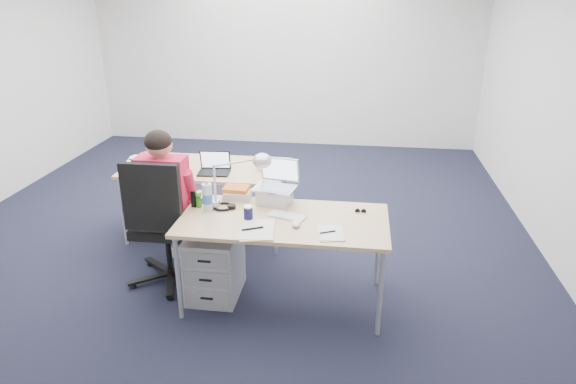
{
  "coord_description": "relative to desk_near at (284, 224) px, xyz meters",
  "views": [
    {
      "loc": [
        1.18,
        -4.57,
        2.38
      ],
      "look_at": [
        0.65,
        -0.78,
        0.85
      ],
      "focal_mm": 32.0,
      "sensor_mm": 36.0,
      "label": 1
    }
  ],
  "objects": [
    {
      "name": "floor",
      "position": [
        -0.65,
        1.03,
        -0.68
      ],
      "size": [
        7.0,
        7.0,
        0.0
      ],
      "primitive_type": "plane",
      "color": "black",
      "rests_on": "ground"
    },
    {
      "name": "room",
      "position": [
        -0.65,
        1.03,
        1.03
      ],
      "size": [
        6.02,
        7.02,
        2.8
      ],
      "color": "beige",
      "rests_on": "ground"
    },
    {
      "name": "desk_near",
      "position": [
        0.0,
        0.0,
        0.0
      ],
      "size": [
        1.6,
        0.8,
        0.73
      ],
      "color": "tan",
      "rests_on": "ground"
    },
    {
      "name": "desk_far",
      "position": [
        -0.94,
        1.11,
        0.0
      ],
      "size": [
        1.6,
        0.8,
        0.73
      ],
      "color": "tan",
      "rests_on": "ground"
    },
    {
      "name": "office_chair",
      "position": [
        -1.03,
        0.16,
        -0.36
      ],
      "size": [
        0.73,
        0.73,
        1.14
      ],
      "rotation": [
        0.0,
        0.0,
        0.01
      ],
      "color": "black",
      "rests_on": "ground"
    },
    {
      "name": "seated_person",
      "position": [
        -1.03,
        0.34,
        -0.01
      ],
      "size": [
        0.41,
        0.71,
        1.33
      ],
      "rotation": [
        0.0,
        0.0,
        -0.02
      ],
      "color": "#C41C40",
      "rests_on": "ground"
    },
    {
      "name": "drawer_pedestal_near",
      "position": [
        -0.57,
        0.02,
        -0.41
      ],
      "size": [
        0.4,
        0.5,
        0.55
      ],
      "primitive_type": "cube",
      "color": "#AFB2B4",
      "rests_on": "ground"
    },
    {
      "name": "drawer_pedestal_far",
      "position": [
        -1.54,
        1.12,
        -0.41
      ],
      "size": [
        0.4,
        0.5,
        0.55
      ],
      "primitive_type": "cube",
      "color": "#AFB2B4",
      "rests_on": "ground"
    },
    {
      "name": "silver_laptop",
      "position": [
        -0.12,
        0.3,
        0.22
      ],
      "size": [
        0.37,
        0.31,
        0.35
      ],
      "primitive_type": null,
      "rotation": [
        0.0,
        0.0,
        -0.17
      ],
      "color": "silver",
      "rests_on": "desk_near"
    },
    {
      "name": "wireless_keyboard",
      "position": [
        0.02,
        0.04,
        0.05
      ],
      "size": [
        0.31,
        0.2,
        0.01
      ],
      "primitive_type": "cube",
      "rotation": [
        0.0,
        0.0,
        -0.31
      ],
      "color": "white",
      "rests_on": "desk_near"
    },
    {
      "name": "computer_mouse",
      "position": [
        0.11,
        -0.12,
        0.07
      ],
      "size": [
        0.08,
        0.11,
        0.04
      ],
      "primitive_type": "ellipsoid",
      "rotation": [
        0.0,
        0.0,
        0.09
      ],
      "color": "white",
      "rests_on": "desk_near"
    },
    {
      "name": "headphones",
      "position": [
        -0.51,
        0.14,
        0.06
      ],
      "size": [
        0.22,
        0.17,
        0.03
      ],
      "primitive_type": null,
      "rotation": [
        0.0,
        0.0,
        -0.05
      ],
      "color": "black",
      "rests_on": "desk_near"
    },
    {
      "name": "can_koozie",
      "position": [
        -0.26,
        -0.06,
        0.1
      ],
      "size": [
        0.08,
        0.08,
        0.11
      ],
      "primitive_type": "cylinder",
      "rotation": [
        0.0,
        0.0,
        0.23
      ],
      "color": "#161542",
      "rests_on": "desk_near"
    },
    {
      "name": "water_bottle",
      "position": [
        -0.62,
        0.08,
        0.17
      ],
      "size": [
        0.09,
        0.09,
        0.26
      ],
      "primitive_type": "cylinder",
      "rotation": [
        0.0,
        0.0,
        0.2
      ],
      "color": "silver",
      "rests_on": "desk_near"
    },
    {
      "name": "bear_figurine",
      "position": [
        -0.71,
        0.13,
        0.11
      ],
      "size": [
        0.08,
        0.06,
        0.13
      ],
      "primitive_type": null,
      "rotation": [
        0.0,
        0.0,
        0.15
      ],
      "color": "#21771F",
      "rests_on": "desk_near"
    },
    {
      "name": "book_stack",
      "position": [
        -0.45,
        0.35,
        0.1
      ],
      "size": [
        0.25,
        0.2,
        0.1
      ],
      "primitive_type": "cube",
      "rotation": [
        0.0,
        0.0,
        0.17
      ],
      "color": "silver",
      "rests_on": "desk_near"
    },
    {
      "name": "cordless_phone",
      "position": [
        -0.75,
        0.12,
        0.11
      ],
      "size": [
        0.04,
        0.03,
        0.14
      ],
      "primitive_type": "cube",
      "rotation": [
        0.0,
        0.0,
        -0.12
      ],
      "color": "black",
      "rests_on": "desk_near"
    },
    {
      "name": "papers_left",
      "position": [
        -0.17,
        -0.24,
        0.05
      ],
      "size": [
        0.29,
        0.38,
        0.01
      ],
      "primitive_type": "cube",
      "rotation": [
        0.0,
        0.0,
        0.15
      ],
      "color": "#DAC77E",
      "rests_on": "desk_near"
    },
    {
      "name": "papers_right",
      "position": [
        0.37,
        -0.21,
        0.05
      ],
      "size": [
        0.22,
        0.28,
        0.01
      ],
      "primitive_type": "cube",
      "rotation": [
        0.0,
        0.0,
        0.15
      ],
      "color": "#DAC77E",
      "rests_on": "desk_near"
    },
    {
      "name": "sunglasses",
      "position": [
        0.59,
        0.2,
        0.06
      ],
      "size": [
        0.09,
        0.04,
        0.02
      ],
      "primitive_type": null,
      "rotation": [
        0.0,
        0.0,
        0.0
      ],
      "color": "black",
      "rests_on": "desk_near"
    },
    {
      "name": "desk_lamp",
      "position": [
        -0.42,
        0.13,
        0.29
      ],
      "size": [
        0.46,
        0.29,
        0.49
      ],
      "primitive_type": null,
      "rotation": [
        0.0,
        0.0,
        -0.34
      ],
      "color": "silver",
      "rests_on": "desk_near"
    },
    {
      "name": "dark_laptop",
      "position": [
        -0.81,
        0.92,
        0.15
      ],
      "size": [
        0.32,
        0.31,
        0.21
      ],
      "primitive_type": null,
      "rotation": [
        0.0,
        0.0,
        0.08
      ],
      "color": "black",
      "rests_on": "desk_far"
    },
    {
      "name": "far_cup",
      "position": [
        -0.39,
        1.07,
        0.1
      ],
      "size": [
        0.08,
        0.08,
        0.1
      ],
      "primitive_type": "cylinder",
      "rotation": [
        0.0,
        0.0,
        -0.1
      ],
      "color": "white",
      "rests_on": "desk_far"
    },
    {
      "name": "far_papers",
      "position": [
        -1.69,
        1.2,
        0.05
      ],
      "size": [
        0.24,
        0.32,
        0.01
      ],
      "primitive_type": "cube",
      "rotation": [
        0.0,
        0.0,
        0.12
      ],
      "color": "white",
      "rests_on": "desk_far"
    }
  ]
}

